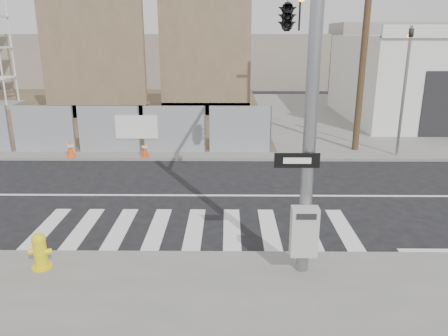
{
  "coord_description": "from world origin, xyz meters",
  "views": [
    {
      "loc": [
        0.89,
        -13.21,
        5.0
      ],
      "look_at": [
        0.78,
        -1.52,
        1.4
      ],
      "focal_mm": 35.0,
      "sensor_mm": 36.0,
      "label": 1
    }
  ],
  "objects_px": {
    "signal_pole": "(293,43)",
    "traffic_cone_d": "(145,149)",
    "traffic_cone_c": "(70,148)",
    "fire_hydrant": "(40,251)"
  },
  "relations": [
    {
      "from": "signal_pole",
      "to": "traffic_cone_d",
      "type": "height_order",
      "value": "signal_pole"
    },
    {
      "from": "signal_pole",
      "to": "traffic_cone_d",
      "type": "relative_size",
      "value": 10.75
    },
    {
      "from": "signal_pole",
      "to": "fire_hydrant",
      "type": "bearing_deg",
      "value": -154.14
    },
    {
      "from": "signal_pole",
      "to": "traffic_cone_c",
      "type": "relative_size",
      "value": 9.93
    },
    {
      "from": "traffic_cone_c",
      "to": "traffic_cone_d",
      "type": "height_order",
      "value": "traffic_cone_c"
    },
    {
      "from": "signal_pole",
      "to": "traffic_cone_d",
      "type": "bearing_deg",
      "value": 128.9
    },
    {
      "from": "signal_pole",
      "to": "traffic_cone_c",
      "type": "xyz_separation_m",
      "value": [
        -8.14,
        6.27,
        -4.32
      ]
    },
    {
      "from": "traffic_cone_c",
      "to": "traffic_cone_d",
      "type": "xyz_separation_m",
      "value": [
        3.08,
        0.0,
        -0.03
      ]
    },
    {
      "from": "fire_hydrant",
      "to": "traffic_cone_c",
      "type": "bearing_deg",
      "value": 85.7
    },
    {
      "from": "signal_pole",
      "to": "fire_hydrant",
      "type": "xyz_separation_m",
      "value": [
        -5.66,
        -2.74,
        -4.25
      ]
    }
  ]
}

